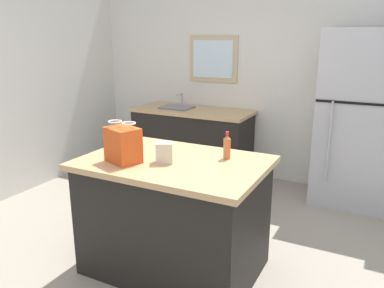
{
  "coord_description": "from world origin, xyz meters",
  "views": [
    {
      "loc": [
        1.2,
        -2.33,
        1.81
      ],
      "look_at": [
        -0.19,
        0.37,
        0.96
      ],
      "focal_mm": 36.23,
      "sensor_mm": 36.0,
      "label": 1
    }
  ],
  "objects_px": {
    "bottle": "(227,147)",
    "refrigerator": "(357,120)",
    "shopping_bag": "(123,145)",
    "kitchen_island": "(174,215)",
    "small_box": "(164,153)"
  },
  "relations": [
    {
      "from": "refrigerator",
      "to": "small_box",
      "type": "xyz_separation_m",
      "value": [
        -1.13,
        -2.11,
        0.04
      ]
    },
    {
      "from": "kitchen_island",
      "to": "refrigerator",
      "type": "distance_m",
      "value": 2.35
    },
    {
      "from": "shopping_bag",
      "to": "bottle",
      "type": "relative_size",
      "value": 1.45
    },
    {
      "from": "kitchen_island",
      "to": "shopping_bag",
      "type": "distance_m",
      "value": 0.69
    },
    {
      "from": "kitchen_island",
      "to": "refrigerator",
      "type": "bearing_deg",
      "value": 61.37
    },
    {
      "from": "kitchen_island",
      "to": "small_box",
      "type": "relative_size",
      "value": 8.98
    },
    {
      "from": "kitchen_island",
      "to": "refrigerator",
      "type": "xyz_separation_m",
      "value": [
        1.1,
        2.02,
        0.48
      ]
    },
    {
      "from": "refrigerator",
      "to": "shopping_bag",
      "type": "height_order",
      "value": "refrigerator"
    },
    {
      "from": "kitchen_island",
      "to": "small_box",
      "type": "height_order",
      "value": "small_box"
    },
    {
      "from": "shopping_bag",
      "to": "small_box",
      "type": "distance_m",
      "value": 0.31
    },
    {
      "from": "refrigerator",
      "to": "bottle",
      "type": "xyz_separation_m",
      "value": [
        -0.76,
        -1.8,
        0.06
      ]
    },
    {
      "from": "refrigerator",
      "to": "bottle",
      "type": "height_order",
      "value": "refrigerator"
    },
    {
      "from": "bottle",
      "to": "refrigerator",
      "type": "bearing_deg",
      "value": 67.17
    },
    {
      "from": "kitchen_island",
      "to": "bottle",
      "type": "distance_m",
      "value": 0.68
    },
    {
      "from": "shopping_bag",
      "to": "small_box",
      "type": "xyz_separation_m",
      "value": [
        0.28,
        0.12,
        -0.06
      ]
    }
  ]
}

